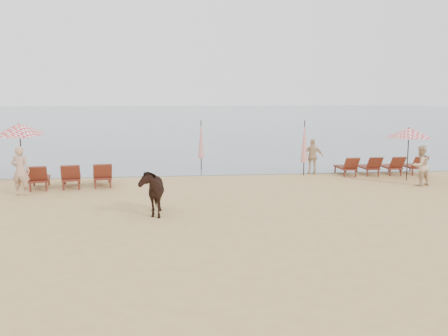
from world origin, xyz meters
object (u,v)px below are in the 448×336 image
object	(u,v)px
umbrella_open_right	(409,133)
umbrella_closed_right	(304,142)
umbrella_closed_left	(201,140)
beachgoer_left	(20,171)
beachgoer_right_b	(313,157)
umbrella_open_left_b	(20,129)
cow	(151,191)
lounger_cluster_left	(71,176)
lounger_cluster_right	(381,166)
beachgoer_right_a	(420,166)

from	to	relation	value
umbrella_open_right	umbrella_closed_right	world-z (taller)	umbrella_closed_right
umbrella_closed_left	umbrella_open_right	bearing A→B (deg)	-23.87
umbrella_open_right	umbrella_closed_left	distance (m)	9.66
beachgoer_left	beachgoer_right_b	distance (m)	12.82
umbrella_open_left_b	beachgoer_left	distance (m)	4.14
beachgoer_left	umbrella_open_right	bearing A→B (deg)	-166.82
umbrella_open_right	umbrella_open_left_b	bearing A→B (deg)	161.85
umbrella_open_right	cow	xyz separation A→B (m)	(-11.04, -5.13, -1.35)
cow	lounger_cluster_left	bearing A→B (deg)	120.99
beachgoer_left	beachgoer_right_b	xyz separation A→B (m)	(12.28, 3.67, -0.09)
cow	lounger_cluster_right	bearing A→B (deg)	28.74
umbrella_open_right	beachgoer_right_a	xyz separation A→B (m)	(-0.13, -1.38, -1.26)
umbrella_open_left_b	beachgoer_left	world-z (taller)	umbrella_open_left_b
umbrella_closed_right	beachgoer_left	size ratio (longest dim) A/B	1.38
lounger_cluster_left	cow	xyz separation A→B (m)	(3.33, -4.87, 0.27)
lounger_cluster_left	beachgoer_right_a	xyz separation A→B (m)	(14.24, -1.11, 0.35)
beachgoer_right_a	beachgoer_right_b	xyz separation A→B (m)	(-3.54, 3.46, 0.00)
lounger_cluster_left	beachgoer_left	xyz separation A→B (m)	(-1.58, -1.32, 0.45)
umbrella_open_left_b	cow	xyz separation A→B (m)	(5.91, -7.35, -1.49)
lounger_cluster_right	beachgoer_left	xyz separation A→B (m)	(-15.38, -3.03, 0.50)
umbrella_open_left_b	beachgoer_right_a	xyz separation A→B (m)	(16.82, -3.59, -1.41)
beachgoer_right_b	beachgoer_right_a	bearing A→B (deg)	146.12
umbrella_closed_left	umbrella_closed_right	xyz separation A→B (m)	(4.63, -2.16, 0.05)
lounger_cluster_left	umbrella_closed_right	bearing A→B (deg)	2.51
umbrella_open_left_b	umbrella_closed_left	world-z (taller)	umbrella_open_left_b
lounger_cluster_left	lounger_cluster_right	size ratio (longest dim) A/B	0.86
beachgoer_right_b	cow	bearing A→B (deg)	54.89
umbrella_open_left_b	beachgoer_right_b	distance (m)	13.36
cow	beachgoer_right_a	xyz separation A→B (m)	(10.91, 3.76, 0.08)
lounger_cluster_left	umbrella_closed_left	bearing A→B (deg)	28.28
umbrella_open_left_b	umbrella_closed_right	size ratio (longest dim) A/B	1.01
umbrella_open_right	umbrella_closed_left	xyz separation A→B (m)	(-8.82, 3.90, -0.56)
umbrella_open_right	cow	world-z (taller)	umbrella_open_right
umbrella_open_left_b	beachgoer_right_b	xyz separation A→B (m)	(13.29, -0.13, -1.41)
umbrella_open_left_b	umbrella_closed_right	distance (m)	12.79
lounger_cluster_left	cow	bearing A→B (deg)	-64.27
umbrella_closed_right	cow	xyz separation A→B (m)	(-6.85, -6.87, -0.83)
lounger_cluster_right	beachgoer_left	world-z (taller)	beachgoer_left
umbrella_open_right	cow	bearing A→B (deg)	-165.77
lounger_cluster_left	beachgoer_left	world-z (taller)	beachgoer_left
umbrella_closed_left	cow	bearing A→B (deg)	-103.79
lounger_cluster_right	umbrella_closed_right	xyz separation A→B (m)	(-3.63, 0.30, 1.15)
umbrella_closed_left	beachgoer_left	xyz separation A→B (m)	(-7.13, -5.49, -0.61)
umbrella_closed_left	cow	distance (m)	9.34
umbrella_open_right	umbrella_closed_right	distance (m)	4.56
umbrella_open_left_b	umbrella_open_right	world-z (taller)	umbrella_open_left_b
umbrella_open_right	umbrella_closed_left	size ratio (longest dim) A/B	0.93
lounger_cluster_left	umbrella_open_right	distance (m)	14.46
umbrella_closed_right	lounger_cluster_left	bearing A→B (deg)	-168.85
beachgoer_left	lounger_cluster_left	bearing A→B (deg)	-132.63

